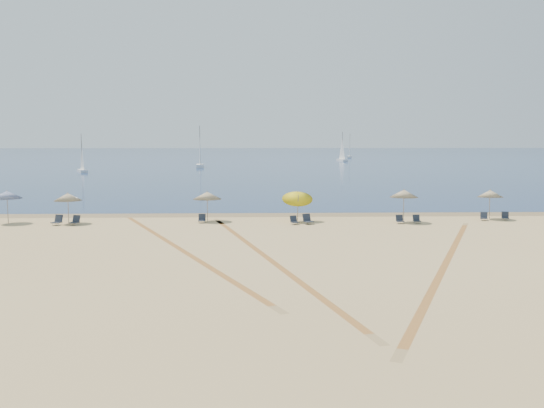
{
  "coord_description": "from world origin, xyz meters",
  "views": [
    {
      "loc": [
        -1.35,
        -23.38,
        6.01
      ],
      "look_at": [
        0.0,
        20.0,
        1.3
      ],
      "focal_mm": 38.96,
      "sensor_mm": 36.0,
      "label": 1
    }
  ],
  "objects_px": {
    "chair_7": "(417,219)",
    "sailboat_2": "(82,161)",
    "umbrella_0": "(7,195)",
    "sailboat_1": "(342,152)",
    "umbrella_5": "(490,194)",
    "umbrella_3": "(297,196)",
    "chair_8": "(484,217)",
    "chair_3": "(202,219)",
    "chair_4": "(294,221)",
    "umbrella_2": "(207,196)",
    "umbrella_4": "(404,193)",
    "chair_6": "(400,220)",
    "sailboat_3": "(350,151)",
    "chair_5": "(308,220)",
    "chair_2": "(75,221)",
    "chair_9": "(505,216)",
    "chair_1": "(58,221)",
    "umbrella_1": "(68,197)",
    "sailboat_0": "(200,155)"
  },
  "relations": [
    {
      "from": "chair_7",
      "to": "sailboat_2",
      "type": "height_order",
      "value": "sailboat_2"
    },
    {
      "from": "umbrella_0",
      "to": "sailboat_1",
      "type": "bearing_deg",
      "value": 70.95
    },
    {
      "from": "umbrella_5",
      "to": "sailboat_1",
      "type": "relative_size",
      "value": 0.27
    },
    {
      "from": "umbrella_3",
      "to": "chair_8",
      "type": "distance_m",
      "value": 14.19
    },
    {
      "from": "chair_3",
      "to": "chair_4",
      "type": "bearing_deg",
      "value": -10.38
    },
    {
      "from": "umbrella_0",
      "to": "umbrella_2",
      "type": "relative_size",
      "value": 1.07
    },
    {
      "from": "umbrella_0",
      "to": "sailboat_2",
      "type": "height_order",
      "value": "sailboat_2"
    },
    {
      "from": "umbrella_4",
      "to": "chair_7",
      "type": "xyz_separation_m",
      "value": [
        0.86,
        -0.45,
        -1.86
      ]
    },
    {
      "from": "sailboat_2",
      "to": "chair_6",
      "type": "bearing_deg",
      "value": -83.28
    },
    {
      "from": "sailboat_3",
      "to": "chair_5",
      "type": "bearing_deg",
      "value": -89.86
    },
    {
      "from": "umbrella_0",
      "to": "sailboat_1",
      "type": "distance_m",
      "value": 132.11
    },
    {
      "from": "chair_8",
      "to": "sailboat_2",
      "type": "distance_m",
      "value": 84.43
    },
    {
      "from": "chair_4",
      "to": "sailboat_3",
      "type": "relative_size",
      "value": 0.09
    },
    {
      "from": "chair_2",
      "to": "sailboat_1",
      "type": "height_order",
      "value": "sailboat_1"
    },
    {
      "from": "chair_9",
      "to": "umbrella_3",
      "type": "bearing_deg",
      "value": -160.7
    },
    {
      "from": "chair_5",
      "to": "chair_1",
      "type": "bearing_deg",
      "value": 155.17
    },
    {
      "from": "umbrella_1",
      "to": "umbrella_2",
      "type": "distance_m",
      "value": 10.0
    },
    {
      "from": "umbrella_0",
      "to": "chair_6",
      "type": "height_order",
      "value": "umbrella_0"
    },
    {
      "from": "chair_8",
      "to": "sailboat_3",
      "type": "distance_m",
      "value": 157.66
    },
    {
      "from": "umbrella_0",
      "to": "chair_7",
      "type": "height_order",
      "value": "umbrella_0"
    },
    {
      "from": "chair_5",
      "to": "chair_7",
      "type": "xyz_separation_m",
      "value": [
        7.99,
        0.29,
        -0.06
      ]
    },
    {
      "from": "umbrella_5",
      "to": "chair_5",
      "type": "height_order",
      "value": "umbrella_5"
    },
    {
      "from": "umbrella_4",
      "to": "chair_9",
      "type": "xyz_separation_m",
      "value": [
        8.03,
        0.99,
        -1.85
      ]
    },
    {
      "from": "chair_1",
      "to": "chair_6",
      "type": "bearing_deg",
      "value": 17.17
    },
    {
      "from": "chair_8",
      "to": "sailboat_0",
      "type": "height_order",
      "value": "sailboat_0"
    },
    {
      "from": "umbrella_2",
      "to": "chair_1",
      "type": "height_order",
      "value": "umbrella_2"
    },
    {
      "from": "umbrella_2",
      "to": "chair_1",
      "type": "xyz_separation_m",
      "value": [
        -10.52,
        -1.63,
        -1.61
      ]
    },
    {
      "from": "umbrella_0",
      "to": "chair_3",
      "type": "distance_m",
      "value": 14.18
    },
    {
      "from": "chair_2",
      "to": "chair_3",
      "type": "relative_size",
      "value": 1.27
    },
    {
      "from": "sailboat_1",
      "to": "sailboat_0",
      "type": "bearing_deg",
      "value": -147.89
    },
    {
      "from": "chair_5",
      "to": "sailboat_1",
      "type": "relative_size",
      "value": 0.11
    },
    {
      "from": "chair_7",
      "to": "umbrella_5",
      "type": "bearing_deg",
      "value": 18.17
    },
    {
      "from": "umbrella_5",
      "to": "chair_4",
      "type": "distance_m",
      "value": 15.42
    },
    {
      "from": "umbrella_1",
      "to": "sailboat_2",
      "type": "bearing_deg",
      "value": 105.19
    },
    {
      "from": "umbrella_0",
      "to": "umbrella_2",
      "type": "bearing_deg",
      "value": 2.41
    },
    {
      "from": "chair_5",
      "to": "sailboat_0",
      "type": "relative_size",
      "value": 0.1
    },
    {
      "from": "chair_1",
      "to": "chair_7",
      "type": "distance_m",
      "value": 25.84
    },
    {
      "from": "chair_3",
      "to": "chair_6",
      "type": "distance_m",
      "value": 14.4
    },
    {
      "from": "chair_5",
      "to": "sailboat_1",
      "type": "bearing_deg",
      "value": 55.83
    },
    {
      "from": "chair_3",
      "to": "chair_8",
      "type": "bearing_deg",
      "value": -0.03
    },
    {
      "from": "sailboat_1",
      "to": "chair_7",
      "type": "bearing_deg",
      "value": -108.34
    },
    {
      "from": "chair_6",
      "to": "chair_7",
      "type": "bearing_deg",
      "value": 4.22
    },
    {
      "from": "chair_3",
      "to": "umbrella_0",
      "type": "bearing_deg",
      "value": 177.49
    },
    {
      "from": "chair_6",
      "to": "sailboat_3",
      "type": "distance_m",
      "value": 159.86
    },
    {
      "from": "chair_3",
      "to": "sailboat_2",
      "type": "height_order",
      "value": "sailboat_2"
    },
    {
      "from": "chair_1",
      "to": "chair_9",
      "type": "xyz_separation_m",
      "value": [
        33.0,
        1.64,
        -0.05
      ]
    },
    {
      "from": "umbrella_5",
      "to": "sailboat_2",
      "type": "xyz_separation_m",
      "value": [
        -50.22,
        67.64,
        0.24
      ]
    },
    {
      "from": "chair_8",
      "to": "sailboat_1",
      "type": "xyz_separation_m",
      "value": [
        7.95,
        124.43,
        2.27
      ]
    },
    {
      "from": "umbrella_0",
      "to": "chair_9",
      "type": "distance_m",
      "value": 36.93
    },
    {
      "from": "sailboat_0",
      "to": "chair_3",
      "type": "bearing_deg",
      "value": -89.21
    }
  ]
}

